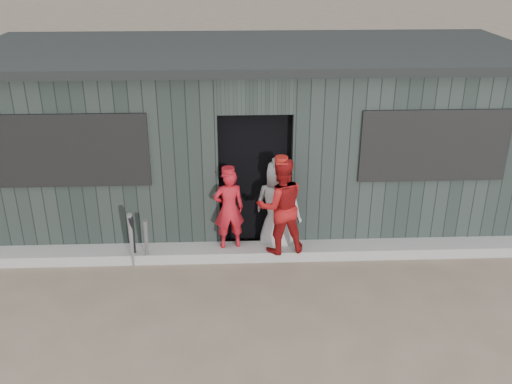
{
  "coord_description": "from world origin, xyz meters",
  "views": [
    {
      "loc": [
        -0.28,
        -5.13,
        4.08
      ],
      "look_at": [
        0.0,
        1.8,
        1.0
      ],
      "focal_mm": 40.0,
      "sensor_mm": 36.0,
      "label": 1
    }
  ],
  "objects_px": {
    "bat_left": "(131,240)",
    "player_red_right": "(281,206)",
    "dugout": "(252,132)",
    "player_grey_back": "(278,206)",
    "bat_mid": "(146,242)",
    "bat_right": "(133,239)",
    "player_red_left": "(229,209)"
  },
  "relations": [
    {
      "from": "bat_left",
      "to": "player_red_right",
      "type": "bearing_deg",
      "value": 4.44
    },
    {
      "from": "player_red_right",
      "to": "dugout",
      "type": "bearing_deg",
      "value": -89.55
    },
    {
      "from": "bat_left",
      "to": "bat_mid",
      "type": "bearing_deg",
      "value": 19.0
    },
    {
      "from": "player_grey_back",
      "to": "player_red_right",
      "type": "bearing_deg",
      "value": 111.98
    },
    {
      "from": "player_red_left",
      "to": "dugout",
      "type": "height_order",
      "value": "dugout"
    },
    {
      "from": "bat_left",
      "to": "player_grey_back",
      "type": "height_order",
      "value": "player_grey_back"
    },
    {
      "from": "bat_mid",
      "to": "bat_right",
      "type": "xyz_separation_m",
      "value": [
        -0.17,
        -0.0,
        0.05
      ]
    },
    {
      "from": "player_red_right",
      "to": "player_grey_back",
      "type": "relative_size",
      "value": 1.0
    },
    {
      "from": "bat_right",
      "to": "dugout",
      "type": "distance_m",
      "value": 2.64
    },
    {
      "from": "player_red_left",
      "to": "player_red_right",
      "type": "xyz_separation_m",
      "value": [
        0.69,
        -0.14,
        0.1
      ]
    },
    {
      "from": "bat_mid",
      "to": "dugout",
      "type": "xyz_separation_m",
      "value": [
        1.48,
        1.87,
        0.93
      ]
    },
    {
      "from": "bat_left",
      "to": "player_grey_back",
      "type": "xyz_separation_m",
      "value": [
        1.97,
        0.45,
        0.25
      ]
    },
    {
      "from": "bat_right",
      "to": "player_red_right",
      "type": "distance_m",
      "value": 2.02
    },
    {
      "from": "bat_mid",
      "to": "bat_right",
      "type": "bearing_deg",
      "value": -180.0
    },
    {
      "from": "bat_mid",
      "to": "player_red_left",
      "type": "xyz_separation_m",
      "value": [
        1.11,
        0.23,
        0.37
      ]
    },
    {
      "from": "bat_right",
      "to": "player_grey_back",
      "type": "height_order",
      "value": "player_grey_back"
    },
    {
      "from": "player_grey_back",
      "to": "bat_left",
      "type": "bearing_deg",
      "value": 31.89
    },
    {
      "from": "bat_left",
      "to": "bat_mid",
      "type": "xyz_separation_m",
      "value": [
        0.18,
        0.06,
        -0.07
      ]
    },
    {
      "from": "bat_left",
      "to": "dugout",
      "type": "relative_size",
      "value": 0.1
    },
    {
      "from": "player_red_left",
      "to": "bat_mid",
      "type": "bearing_deg",
      "value": 0.73
    },
    {
      "from": "player_red_left",
      "to": "player_red_right",
      "type": "height_order",
      "value": "player_red_right"
    },
    {
      "from": "player_grey_back",
      "to": "dugout",
      "type": "relative_size",
      "value": 0.16
    },
    {
      "from": "player_red_left",
      "to": "player_grey_back",
      "type": "xyz_separation_m",
      "value": [
        0.68,
        0.16,
        -0.05
      ]
    },
    {
      "from": "player_red_left",
      "to": "bat_right",
      "type": "bearing_deg",
      "value": -0.77
    },
    {
      "from": "bat_left",
      "to": "dugout",
      "type": "distance_m",
      "value": 2.69
    },
    {
      "from": "player_red_right",
      "to": "bat_mid",
      "type": "bearing_deg",
      "value": -7.04
    },
    {
      "from": "bat_right",
      "to": "player_grey_back",
      "type": "bearing_deg",
      "value": 11.19
    },
    {
      "from": "player_grey_back",
      "to": "dugout",
      "type": "distance_m",
      "value": 1.63
    },
    {
      "from": "bat_right",
      "to": "dugout",
      "type": "relative_size",
      "value": 0.1
    },
    {
      "from": "bat_mid",
      "to": "player_grey_back",
      "type": "bearing_deg",
      "value": 12.22
    },
    {
      "from": "player_red_right",
      "to": "player_red_left",
      "type": "bearing_deg",
      "value": -21.26
    },
    {
      "from": "bat_right",
      "to": "player_red_left",
      "type": "xyz_separation_m",
      "value": [
        1.28,
        0.23,
        0.32
      ]
    }
  ]
}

